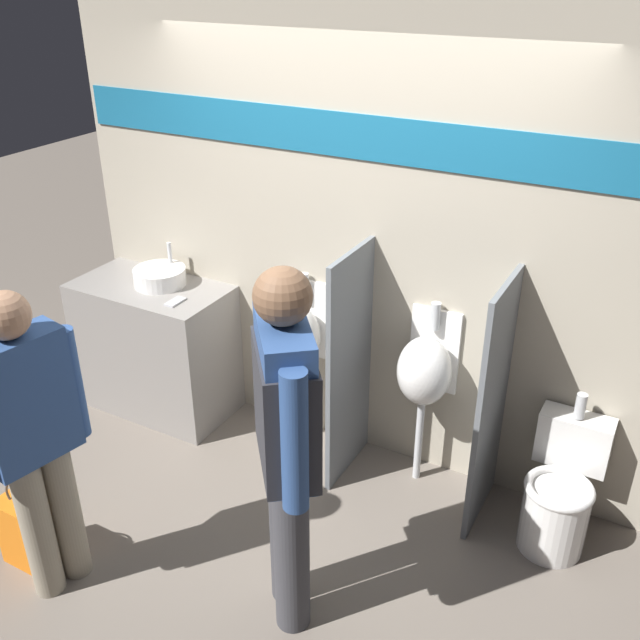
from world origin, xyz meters
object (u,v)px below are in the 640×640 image
at_px(cell_phone, 175,302).
at_px(shopping_bag, 27,532).
at_px(urinal_near_counter, 296,336).
at_px(person_in_vest, 286,432).
at_px(toilet, 560,494).
at_px(person_with_lanyard, 33,436).
at_px(urinal_far, 425,370).
at_px(sink_basin, 160,276).

height_order(cell_phone, shopping_bag, cell_phone).
bearing_deg(urinal_near_counter, person_in_vest, -61.24).
bearing_deg(toilet, shopping_bag, -147.72).
height_order(toilet, person_with_lanyard, person_with_lanyard).
bearing_deg(cell_phone, urinal_near_counter, 18.54).
bearing_deg(urinal_near_counter, cell_phone, -161.46).
relative_size(cell_phone, toilet, 0.17).
bearing_deg(urinal_near_counter, toilet, -4.44).
bearing_deg(toilet, urinal_far, 171.17).
xyz_separation_m(person_in_vest, person_with_lanyard, (-1.10, -0.41, -0.15)).
relative_size(toilet, person_in_vest, 0.46).
bearing_deg(urinal_near_counter, person_with_lanyard, -105.15).
distance_m(urinal_near_counter, urinal_far, 0.84).
height_order(urinal_near_counter, person_with_lanyard, person_with_lanyard).
relative_size(cell_phone, urinal_far, 0.12).
height_order(sink_basin, person_with_lanyard, person_with_lanyard).
distance_m(urinal_far, shopping_bag, 2.27).
bearing_deg(person_with_lanyard, toilet, -43.69).
bearing_deg(shopping_bag, cell_phone, 92.50).
height_order(cell_phone, urinal_near_counter, urinal_near_counter).
bearing_deg(cell_phone, sink_basin, 146.70).
xyz_separation_m(cell_phone, shopping_bag, (0.06, -1.37, -0.72)).
bearing_deg(person_in_vest, toilet, -82.17).
bearing_deg(cell_phone, shopping_bag, -87.50).
distance_m(sink_basin, toilet, 2.75).
bearing_deg(person_in_vest, shopping_bag, 67.98).
height_order(sink_basin, urinal_near_counter, sink_basin).
xyz_separation_m(urinal_near_counter, toilet, (1.68, -0.13, -0.45)).
xyz_separation_m(toilet, person_in_vest, (-1.02, -1.08, 0.74)).
relative_size(urinal_far, person_with_lanyard, 0.70).
bearing_deg(person_in_vest, urinal_far, -47.17).
relative_size(person_in_vest, shopping_bag, 3.45).
relative_size(person_with_lanyard, shopping_bag, 3.10).
height_order(cell_phone, toilet, cell_phone).
xyz_separation_m(cell_phone, urinal_near_counter, (0.73, 0.24, -0.17)).
bearing_deg(cell_phone, person_in_vest, -34.81).
xyz_separation_m(urinal_far, person_with_lanyard, (-1.28, -1.62, 0.14)).
height_order(urinal_near_counter, toilet, urinal_near_counter).
height_order(toilet, person_in_vest, person_in_vest).
bearing_deg(urinal_near_counter, sink_basin, -175.72).
bearing_deg(urinal_far, shopping_bag, -133.04).
bearing_deg(person_with_lanyard, urinal_far, -27.07).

